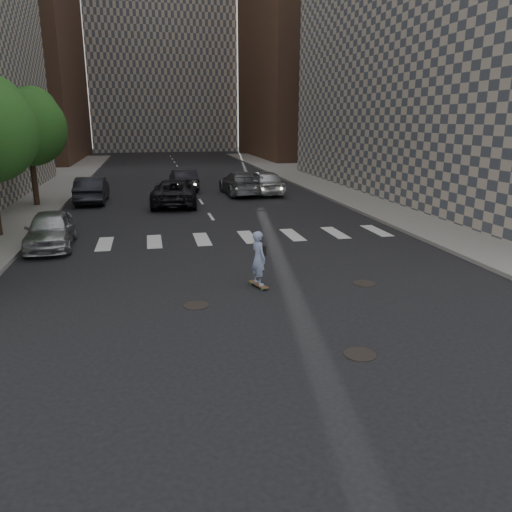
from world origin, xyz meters
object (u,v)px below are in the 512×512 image
Objects in this scene: traffic_car_b at (240,183)px; traffic_car_d at (264,182)px; tree_c at (29,124)px; skateboarder at (259,258)px; traffic_car_c at (175,192)px; traffic_car_a at (92,190)px; silver_sedan at (50,230)px; traffic_car_e at (183,180)px.

traffic_car_d reaches higher than traffic_car_b.
tree_c is 1.38× the size of traffic_car_d.
tree_c is 3.78× the size of skateboarder.
traffic_car_c is at bearing 76.21° from skateboarder.
tree_c is 4.94m from traffic_car_a.
traffic_car_c is at bearing 34.83° from traffic_car_b.
traffic_car_b is at bearing 49.00° from silver_sedan.
tree_c is at bearing 8.23° from traffic_car_b.
skateboarder reaches higher than traffic_car_e.
traffic_car_a is at bearing -17.38° from traffic_car_c.
tree_c is 1.38× the size of traffic_car_a.
traffic_car_a is (-6.51, 17.62, -0.13)m from skateboarder.
traffic_car_c reaches higher than traffic_car_b.
traffic_car_d is (14.01, 2.19, -3.83)m from tree_c.
skateboarder is 19.48m from traffic_car_d.
traffic_car_d is (11.05, 1.32, 0.03)m from traffic_car_a.
silver_sedan is at bearing 44.61° from traffic_car_d.
traffic_car_b is 1.15× the size of traffic_car_e.
skateboarder is at bearing 78.95° from traffic_car_b.
skateboarder is 18.78m from traffic_car_a.
tree_c is at bearing 100.64° from silver_sedan.
skateboarder is at bearing 101.05° from traffic_car_c.
traffic_car_a is 7.27m from traffic_car_e.
silver_sedan is 0.81× the size of traffic_car_b.
traffic_car_a is at bearing 33.14° from traffic_car_e.
skateboarder reaches higher than traffic_car_a.
traffic_car_a is at bearing 84.63° from silver_sedan.
traffic_car_d is at bearing 8.87° from tree_c.
skateboarder is 15.71m from traffic_car_c.
skateboarder is at bearing -60.53° from tree_c.
traffic_car_e is (-0.68, 21.95, -0.16)m from skateboarder.
traffic_car_d is at bearing 44.35° from silver_sedan.
silver_sedan is at bearing 117.39° from skateboarder.
traffic_car_d reaches higher than traffic_car_a.
traffic_car_b is 1.10× the size of traffic_car_d.
skateboarder is 0.36× the size of traffic_car_d.
traffic_car_c reaches higher than silver_sedan.
tree_c reaches higher than traffic_car_a.
silver_sedan is (-7.01, 6.49, -0.19)m from skateboarder.
traffic_car_d is at bearing -172.76° from traffic_car_a.
silver_sedan is at bearing 64.28° from traffic_car_e.
traffic_car_c is (5.36, 9.13, 0.04)m from silver_sedan.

